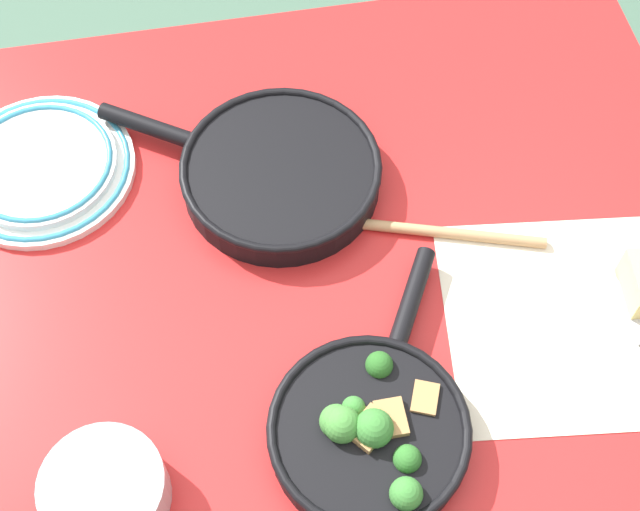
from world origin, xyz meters
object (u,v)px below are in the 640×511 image
skillet_broccoli (371,429)px  wooden_spoon (375,225)px  skillet_eggs (279,173)px  prep_bowl_steel (105,491)px  dinner_plate_stack (41,167)px

skillet_broccoli → wooden_spoon: 0.29m
skillet_broccoli → skillet_eggs: (-0.05, 0.38, -0.00)m
skillet_eggs → prep_bowl_steel: (-0.26, -0.40, 0.01)m
skillet_broccoli → dinner_plate_stack: (-0.37, 0.46, -0.01)m
skillet_broccoli → skillet_eggs: size_ratio=0.92×
skillet_broccoli → wooden_spoon: (0.07, 0.28, -0.02)m
skillet_broccoli → skillet_eggs: bearing=36.0°
dinner_plate_stack → prep_bowl_steel: size_ratio=1.86×
skillet_eggs → wooden_spoon: skillet_eggs is taller
dinner_plate_stack → prep_bowl_steel: (0.07, -0.48, 0.02)m
prep_bowl_steel → skillet_eggs: bearing=57.4°
skillet_broccoli → prep_bowl_steel: skillet_broccoli is taller
skillet_eggs → prep_bowl_steel: prep_bowl_steel is taller
skillet_eggs → wooden_spoon: (0.12, -0.10, -0.02)m
dinner_plate_stack → skillet_broccoli: bearing=-51.0°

